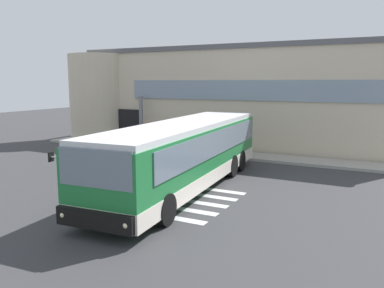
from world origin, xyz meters
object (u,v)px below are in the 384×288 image
at_px(bus_main_foreground, 184,156).
at_px(passenger_by_doorway, 161,132).
at_px(passenger_near_column, 149,131).
at_px(entry_support_column, 141,120).

height_order(bus_main_foreground, passenger_by_doorway, bus_main_foreground).
bearing_deg(passenger_by_doorway, passenger_near_column, 177.27).
bearing_deg(passenger_near_column, entry_support_column, 162.56).
bearing_deg(bus_main_foreground, passenger_near_column, 130.87).
height_order(passenger_near_column, passenger_by_doorway, same).
distance_m(entry_support_column, passenger_by_doorway, 1.84).
bearing_deg(passenger_near_column, passenger_by_doorway, -2.73).
relative_size(entry_support_column, bus_main_foreground, 0.27).
bearing_deg(entry_support_column, passenger_near_column, -17.44).
xyz_separation_m(entry_support_column, passenger_near_column, (0.81, -0.26, -0.64)).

